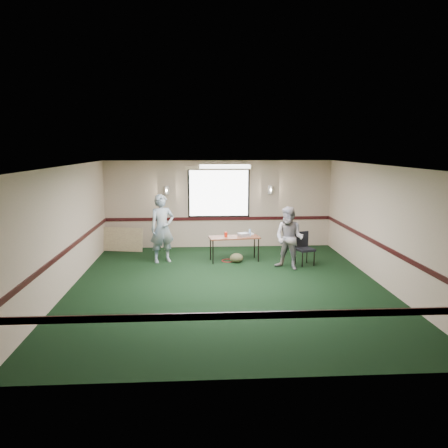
{
  "coord_description": "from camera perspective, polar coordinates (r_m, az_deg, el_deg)",
  "views": [
    {
      "loc": [
        -0.64,
        -9.42,
        3.09
      ],
      "look_at": [
        0.0,
        1.3,
        1.2
      ],
      "focal_mm": 35.0,
      "sensor_mm": 36.0,
      "label": 1
    }
  ],
  "objects": [
    {
      "name": "ground",
      "position": [
        9.94,
        0.45,
        -8.14
      ],
      "size": [
        8.0,
        8.0,
        0.0
      ],
      "primitive_type": "plane",
      "color": "black",
      "rests_on": "ground"
    },
    {
      "name": "person_left",
      "position": [
        11.91,
        -8.07,
        -0.59
      ],
      "size": [
        0.79,
        0.67,
        1.85
      ],
      "primitive_type": "imported",
      "rotation": [
        0.0,
        0.0,
        0.4
      ],
      "color": "#3F5F8C",
      "rests_on": "ground"
    },
    {
      "name": "person_right",
      "position": [
        11.26,
        8.52,
        -1.85
      ],
      "size": [
        0.99,
        0.95,
        1.61
      ],
      "primitive_type": "imported",
      "rotation": [
        0.0,
        0.0,
        -0.62
      ],
      "color": "#7786B9",
      "rests_on": "ground"
    },
    {
      "name": "water_bottle",
      "position": [
        11.99,
        3.4,
        -1.15
      ],
      "size": [
        0.06,
        0.06,
        0.19
      ],
      "primitive_type": "cylinder",
      "color": "#8BB3E3",
      "rests_on": "folding_table"
    },
    {
      "name": "cable_coil",
      "position": [
        12.07,
        0.53,
        -4.81
      ],
      "size": [
        0.37,
        0.37,
        0.02
      ],
      "primitive_type": "torus",
      "rotation": [
        0.0,
        0.0,
        -0.05
      ],
      "color": "red",
      "rests_on": "ground"
    },
    {
      "name": "duffel_bag",
      "position": [
        11.88,
        1.64,
        -4.46
      ],
      "size": [
        0.43,
        0.36,
        0.26
      ],
      "primitive_type": "ellipsoid",
      "rotation": [
        0.0,
        0.0,
        0.27
      ],
      "color": "#423F25",
      "rests_on": "ground"
    },
    {
      "name": "folding_table",
      "position": [
        11.94,
        1.36,
        -1.9
      ],
      "size": [
        1.42,
        0.71,
        0.68
      ],
      "rotation": [
        0.0,
        0.0,
        0.13
      ],
      "color": "#602B1B",
      "rests_on": "ground"
    },
    {
      "name": "red_cup",
      "position": [
        11.88,
        0.24,
        -1.38
      ],
      "size": [
        0.09,
        0.09,
        0.13
      ],
      "primitive_type": "cylinder",
      "color": "#B21D0B",
      "rests_on": "folding_table"
    },
    {
      "name": "projector",
      "position": [
        11.98,
        2.57,
        -1.4
      ],
      "size": [
        0.35,
        0.32,
        0.09
      ],
      "primitive_type": "cube",
      "rotation": [
        0.0,
        0.0,
        0.44
      ],
      "color": "#97989F",
      "rests_on": "folding_table"
    },
    {
      "name": "game_console",
      "position": [
        12.19,
        3.37,
        -1.31
      ],
      "size": [
        0.23,
        0.2,
        0.05
      ],
      "primitive_type": "cube",
      "rotation": [
        0.0,
        0.0,
        0.26
      ],
      "color": "silver",
      "rests_on": "folding_table"
    },
    {
      "name": "folded_table",
      "position": [
        13.51,
        -13.41,
        -1.97
      ],
      "size": [
        1.41,
        0.46,
        0.71
      ],
      "primitive_type": "cube",
      "rotation": [
        -0.21,
        0.0,
        -0.19
      ],
      "color": "#9D7D61",
      "rests_on": "ground"
    },
    {
      "name": "room_shell",
      "position": [
        11.66,
        -0.24,
        2.54
      ],
      "size": [
        8.0,
        8.02,
        8.0
      ],
      "color": "#C7A78F",
      "rests_on": "ground"
    },
    {
      "name": "conference_chair",
      "position": [
        11.82,
        10.32,
        -2.79
      ],
      "size": [
        0.54,
        0.55,
        0.87
      ],
      "rotation": [
        0.0,
        0.0,
        0.31
      ],
      "color": "black",
      "rests_on": "ground"
    }
  ]
}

